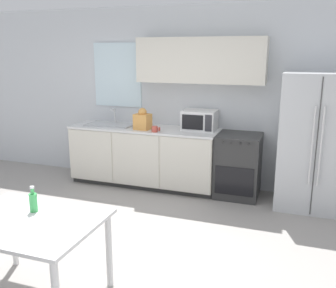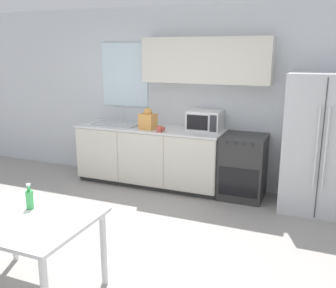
% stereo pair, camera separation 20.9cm
% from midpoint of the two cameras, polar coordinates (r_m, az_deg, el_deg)
% --- Properties ---
extents(ground_plane, '(12.00, 12.00, 0.00)m').
position_cam_midpoint_polar(ground_plane, '(4.12, -6.18, -15.70)').
color(ground_plane, gray).
extents(wall_back, '(12.00, 0.38, 2.70)m').
position_cam_midpoint_polar(wall_back, '(5.72, 4.79, 7.98)').
color(wall_back, silver).
rests_on(wall_back, ground_plane).
extents(kitchen_counter, '(2.29, 0.67, 0.91)m').
position_cam_midpoint_polar(kitchen_counter, '(5.81, -1.76, -1.81)').
color(kitchen_counter, '#333333').
rests_on(kitchen_counter, ground_plane).
extents(oven_range, '(0.61, 0.64, 0.90)m').
position_cam_midpoint_polar(oven_range, '(5.42, 12.44, -3.40)').
color(oven_range, '#2D2D2D').
rests_on(oven_range, ground_plane).
extents(refrigerator, '(0.91, 0.77, 1.78)m').
position_cam_midpoint_polar(refrigerator, '(5.19, 23.40, 0.03)').
color(refrigerator, silver).
rests_on(refrigerator, ground_plane).
extents(kitchen_sink, '(0.73, 0.40, 0.24)m').
position_cam_midpoint_polar(kitchen_sink, '(5.96, -6.81, 3.10)').
color(kitchen_sink, '#B7BABC').
rests_on(kitchen_sink, kitchen_counter).
extents(microwave, '(0.48, 0.39, 0.29)m').
position_cam_midpoint_polar(microwave, '(5.49, 6.75, 3.57)').
color(microwave, silver).
rests_on(microwave, kitchen_counter).
extents(coffee_mug, '(0.12, 0.09, 0.08)m').
position_cam_midpoint_polar(coffee_mug, '(5.37, -0.11, 2.30)').
color(coffee_mug, '#BF4C3F').
rests_on(coffee_mug, kitchen_counter).
extents(grocery_bag_0, '(0.25, 0.22, 0.32)m').
position_cam_midpoint_polar(grocery_bag_0, '(5.55, -1.99, 3.68)').
color(grocery_bag_0, '#DB994C').
rests_on(grocery_bag_0, kitchen_counter).
extents(dining_table, '(1.16, 0.88, 0.72)m').
position_cam_midpoint_polar(dining_table, '(3.34, -19.49, -11.86)').
color(dining_table, white).
rests_on(dining_table, ground_plane).
extents(drink_bottle, '(0.07, 0.07, 0.22)m').
position_cam_midpoint_polar(drink_bottle, '(3.40, -18.69, -7.93)').
color(drink_bottle, '#3FB259').
rests_on(drink_bottle, dining_table).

